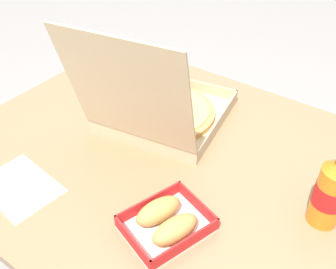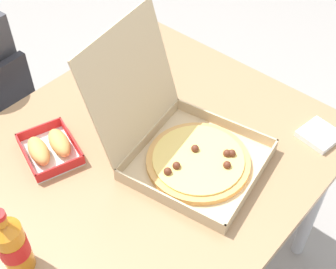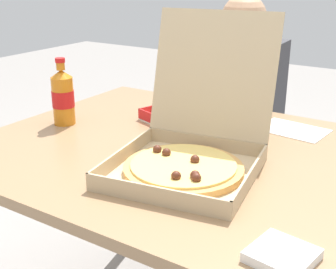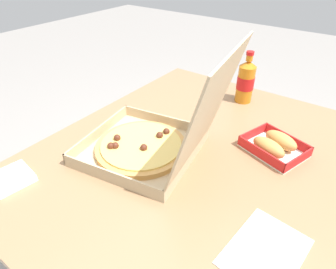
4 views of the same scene
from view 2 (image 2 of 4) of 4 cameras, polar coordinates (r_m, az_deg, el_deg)
name	(u,v)px [view 2 (image 2 of 4)]	position (r m, az deg, el deg)	size (l,w,h in m)	color
dining_table	(139,175)	(1.46, -3.67, -5.00)	(1.20, 0.97, 0.75)	#997551
pizza_box_open	(186,147)	(1.35, 2.30, -1.59)	(0.43, 0.51, 0.39)	tan
bread_side_box	(49,148)	(1.43, -14.49, -1.61)	(0.20, 0.23, 0.06)	white
cola_bottle	(12,245)	(1.17, -18.76, -12.83)	(0.07, 0.07, 0.22)	orange
paper_menu	(116,77)	(1.68, -6.52, 7.14)	(0.21, 0.15, 0.00)	white
napkin_pile	(319,135)	(1.52, 18.27, -0.04)	(0.11, 0.11, 0.02)	white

